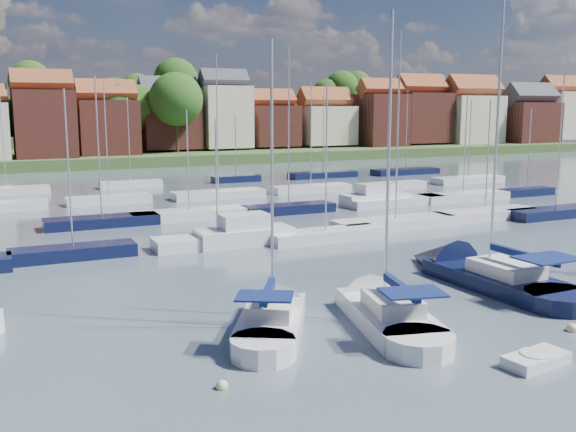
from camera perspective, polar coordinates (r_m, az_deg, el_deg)
name	(u,v)px	position (r m, az deg, el deg)	size (l,w,h in m)	color
ground	(223,203)	(66.97, -5.79, 1.15)	(260.00, 260.00, 0.00)	#42505A
sailboat_left	(274,316)	(29.79, -1.26, -8.86)	(7.26, 10.05, 13.73)	silver
sailboat_centre	(379,309)	(31.03, 8.07, -8.20)	(5.47, 11.52, 15.15)	silver
sailboat_navy	(473,273)	(38.73, 16.10, -4.90)	(3.95, 13.64, 18.67)	black
tender	(536,360)	(27.00, 21.17, -11.83)	(2.85, 1.61, 0.59)	silver
buoy_a	(222,389)	(23.56, -5.87, -15.01)	(0.43, 0.43, 0.43)	beige
buoy_b	(408,363)	(25.97, 10.60, -12.72)	(0.44, 0.44, 0.44)	beige
buoy_c	(383,334)	(28.87, 8.45, -10.33)	(0.42, 0.42, 0.42)	#D85914
buoy_d	(572,331)	(31.56, 23.95, -9.33)	(0.52, 0.52, 0.52)	beige
buoy_e	(462,279)	(38.59, 15.22, -5.44)	(0.48, 0.48, 0.48)	beige
marina_field	(258,204)	(63.07, -2.71, 1.06)	(79.62, 41.41, 15.93)	silver
far_shore_town	(101,130)	(157.21, -16.25, 7.34)	(212.46, 90.00, 22.27)	#395229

